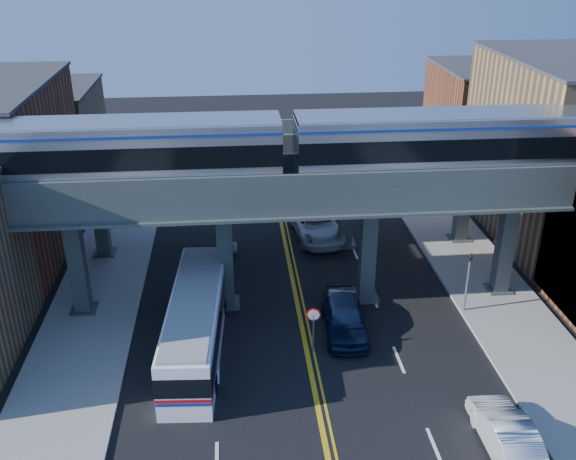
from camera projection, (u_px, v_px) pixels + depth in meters
The scene contains 17 objects.
ground at pixel (315, 391), 29.81m from camera, with size 120.00×120.00×0.00m, color black.
sidewalk_west at pixel (100, 292), 37.85m from camera, with size 5.00×70.00×0.16m, color gray.
sidewalk_east at pixel (478, 275), 39.76m from camera, with size 5.00×70.00×0.16m, color gray.
building_west_c at pixel (47, 138), 52.76m from camera, with size 8.00×10.00×8.00m, color olive.
building_east_b at pixel (557, 150), 43.25m from camera, with size 8.00×14.00×12.00m, color olive.
building_east_c at pixel (484, 121), 55.62m from camera, with size 8.00×10.00×9.00m, color brown.
elevated_viaduct_near at pixel (297, 198), 34.30m from camera, with size 52.00×3.60×7.40m.
elevated_viaduct_far at pixel (286, 156), 40.61m from camera, with size 52.00×3.60×7.40m.
transit_train at pixel (444, 142), 33.73m from camera, with size 48.78×3.06×3.57m.
stop_sign at pixel (313, 323), 31.80m from camera, with size 0.76×0.09×2.63m.
traffic_signal at pixel (468, 276), 35.02m from camera, with size 0.15×0.18×4.10m.
transit_bus at pixel (196, 323), 32.32m from camera, with size 3.20×11.37×2.89m.
car_lane_a at pixel (344, 316), 33.94m from camera, with size 2.15×5.33×1.82m, color black.
car_lane_b at pixel (343, 312), 34.68m from camera, with size 1.54×4.41×1.45m, color #2C2C2E.
car_lane_c at pixel (316, 225), 44.61m from camera, with size 2.95×6.39×1.78m, color silver.
car_lane_d at pixel (329, 190), 50.49m from camera, with size 2.57×6.32×1.83m, color #B8B8BD.
car_parked_curb at pixel (507, 434), 26.13m from camera, with size 1.72×4.92×1.62m, color silver.
Camera 1 is at (-3.42, -23.64, 19.39)m, focal length 40.00 mm.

